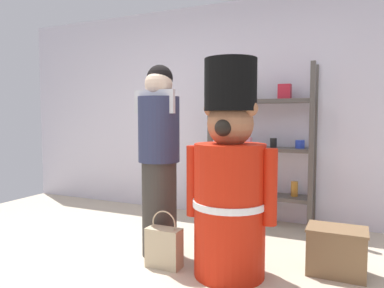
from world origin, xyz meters
The scene contains 6 objects.
back_wall centered at (0.00, 2.20, 1.30)m, with size 6.40×0.12×2.60m, color silver.
merchandise_shelf centered at (0.37, 1.98, 0.90)m, with size 1.18×0.35×1.79m.
teddy_bear_guard centered at (0.49, 0.52, 0.72)m, with size 0.72×0.56×1.65m.
person_shopper centered at (-0.21, 0.66, 0.87)m, with size 0.38×0.36×1.67m.
shopping_bag centered at (-0.04, 0.44, 0.17)m, with size 0.29×0.14×0.47m.
display_crate centered at (1.24, 0.88, 0.18)m, with size 0.44×0.30×0.36m.
Camera 1 is at (1.36, -2.06, 1.21)m, focal length 33.72 mm.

